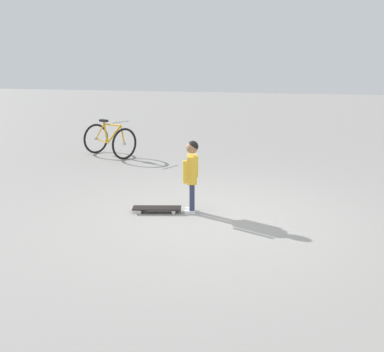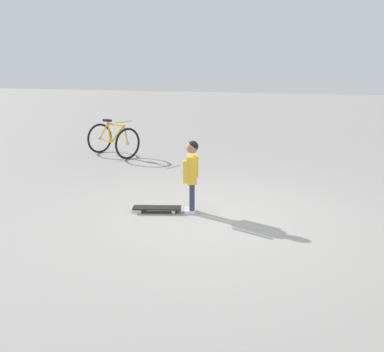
# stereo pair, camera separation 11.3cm
# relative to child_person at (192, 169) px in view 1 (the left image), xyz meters

# --- Properties ---
(ground_plane) EXTENTS (50.00, 50.00, 0.00)m
(ground_plane) POSITION_rel_child_person_xyz_m (-0.17, -0.37, -0.66)
(ground_plane) COLOR gray
(child_person) EXTENTS (0.40, 0.22, 1.06)m
(child_person) POSITION_rel_child_person_xyz_m (0.00, 0.00, 0.00)
(child_person) COLOR #2D3351
(child_person) RESTS_ON ground
(skateboard) EXTENTS (0.35, 0.73, 0.07)m
(skateboard) POSITION_rel_child_person_xyz_m (-0.12, 0.50, -0.60)
(skateboard) COLOR black
(skateboard) RESTS_ON ground
(bicycle_mid) EXTENTS (1.11, 1.27, 0.85)m
(bicycle_mid) POSITION_rel_child_person_xyz_m (3.23, 2.74, -0.28)
(bicycle_mid) COLOR black
(bicycle_mid) RESTS_ON ground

